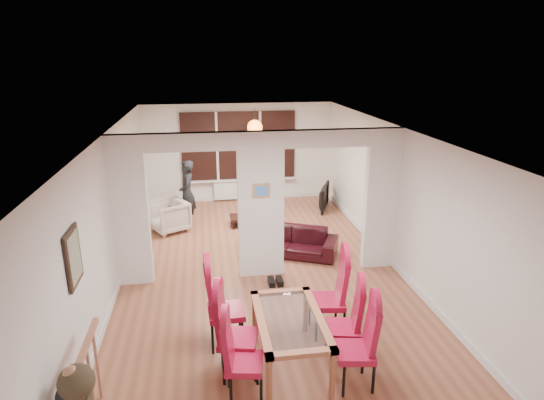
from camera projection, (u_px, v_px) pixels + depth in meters
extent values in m
cube|color=#92543A|center=(261.00, 273.00, 8.28)|extent=(5.00, 9.00, 0.01)
cube|color=white|center=(261.00, 206.00, 7.88)|extent=(5.00, 0.18, 2.60)
cube|color=black|center=(239.00, 146.00, 12.00)|extent=(3.00, 0.08, 1.80)
cube|color=white|center=(240.00, 190.00, 12.33)|extent=(1.40, 0.08, 0.50)
sphere|color=orange|center=(255.00, 127.00, 10.77)|extent=(0.36, 0.36, 0.36)
cube|color=gray|center=(73.00, 257.00, 5.17)|extent=(0.04, 0.52, 0.67)
cube|color=#4C8CD8|center=(261.00, 191.00, 7.70)|extent=(0.30, 0.03, 0.25)
imported|color=black|center=(290.00, 241.00, 9.03)|extent=(1.96, 1.40, 0.53)
imported|color=#B9A99D|center=(169.00, 216.00, 10.17)|extent=(1.01, 1.02, 0.69)
imported|color=black|center=(187.00, 193.00, 10.44)|extent=(0.58, 0.40, 1.52)
imported|color=black|center=(321.00, 197.00, 11.67)|extent=(1.05, 0.55, 0.62)
cylinder|color=#143F19|center=(246.00, 211.00, 10.44)|extent=(0.07, 0.07, 0.30)
imported|color=black|center=(261.00, 215.00, 10.54)|extent=(0.20, 0.20, 0.05)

